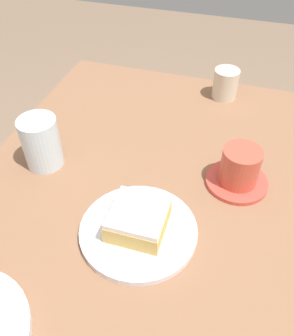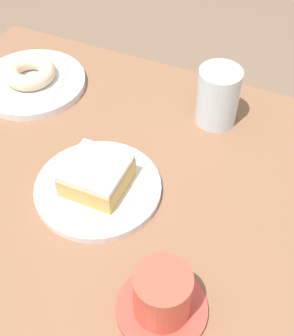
% 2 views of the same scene
% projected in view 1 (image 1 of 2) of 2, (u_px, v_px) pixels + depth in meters
% --- Properties ---
extents(table, '(0.98, 0.74, 0.77)m').
position_uv_depth(table, '(150.00, 243.00, 0.78)').
color(table, brown).
rests_on(table, ground_plane).
extents(plate_glazed_square, '(0.21, 0.21, 0.01)m').
position_uv_depth(plate_glazed_square, '(137.00, 230.00, 0.64)').
color(plate_glazed_square, white).
rests_on(plate_glazed_square, table).
extents(napkin_glazed_square, '(0.14, 0.14, 0.00)m').
position_uv_depth(napkin_glazed_square, '(136.00, 228.00, 0.64)').
color(napkin_glazed_square, white).
rests_on(napkin_glazed_square, plate_glazed_square).
extents(donut_glazed_square, '(0.09, 0.09, 0.05)m').
position_uv_depth(donut_glazed_square, '(136.00, 219.00, 0.62)').
color(donut_glazed_square, tan).
rests_on(donut_glazed_square, napkin_glazed_square).
extents(water_glass, '(0.08, 0.08, 0.11)m').
position_uv_depth(water_glass, '(41.00, 142.00, 0.74)').
color(water_glass, silver).
rests_on(water_glass, table).
extents(coffee_cup, '(0.12, 0.12, 0.08)m').
position_uv_depth(coffee_cup, '(239.00, 169.00, 0.71)').
color(coffee_cup, '#D0483A').
rests_on(coffee_cup, table).
extents(sugar_jar, '(0.06, 0.06, 0.08)m').
position_uv_depth(sugar_jar, '(225.00, 84.00, 0.94)').
color(sugar_jar, beige).
rests_on(sugar_jar, table).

